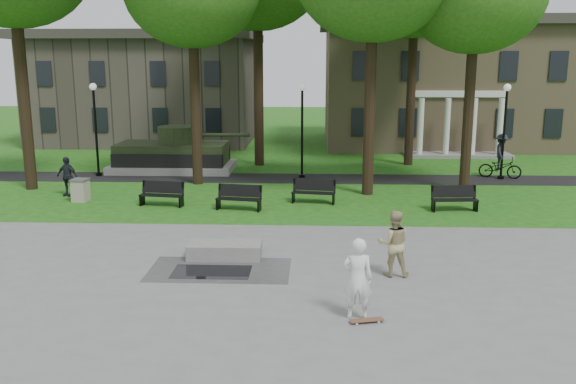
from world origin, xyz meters
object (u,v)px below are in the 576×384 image
at_px(park_bench_0, 162,193).
at_px(trash_bin, 80,190).
at_px(skateboarder, 357,279).
at_px(concrete_block, 225,250).
at_px(friend_watching, 394,243).
at_px(cyclist, 501,160).

bearing_deg(park_bench_0, trash_bin, 178.49).
bearing_deg(skateboarder, concrete_block, -47.83).
relative_size(skateboarder, friend_watching, 1.05).
relative_size(concrete_block, skateboarder, 1.14).
distance_m(skateboarder, friend_watching, 3.15).
bearing_deg(concrete_block, skateboarder, -49.49).
bearing_deg(cyclist, concrete_block, 154.95).
xyz_separation_m(skateboarder, friend_watching, (1.19, 2.92, -0.04)).
bearing_deg(skateboarder, friend_watching, -110.50).
relative_size(friend_watching, trash_bin, 1.92).
distance_m(cyclist, trash_bin, 20.19).
relative_size(concrete_block, park_bench_0, 1.19).
bearing_deg(friend_watching, trash_bin, -34.42).
bearing_deg(trash_bin, park_bench_0, -9.97).
bearing_deg(trash_bin, concrete_block, -45.28).
bearing_deg(trash_bin, friend_watching, -35.65).
height_order(concrete_block, cyclist, cyclist).
bearing_deg(friend_watching, cyclist, -115.00).
distance_m(skateboarder, trash_bin, 15.88).
relative_size(cyclist, trash_bin, 2.35).
height_order(skateboarder, park_bench_0, skateboarder).
height_order(friend_watching, trash_bin, friend_watching).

